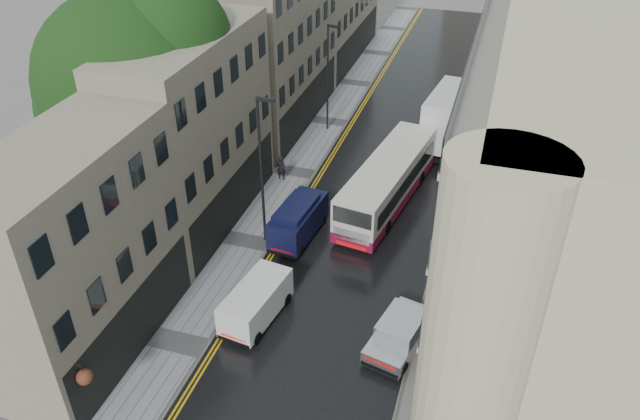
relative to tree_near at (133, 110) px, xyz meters
The scene contains 15 objects.
road 16.14m from the tree_near, 30.96° to the left, with size 9.00×85.00×0.02m, color black.
left_sidewalk 12.16m from the tree_near, 48.44° to the left, with size 2.70×85.00×0.12m, color gray.
right_sidewalk 20.59m from the tree_near, 22.73° to the left, with size 1.80×85.00×0.12m, color slate.
old_shop_row 10.50m from the tree_near, 73.04° to the left, with size 4.50×56.00×12.00m, color gray, non-canonical shape.
modern_block 23.58m from the tree_near, 14.74° to the left, with size 8.00×40.00×14.00m, color #BBB28B, non-canonical shape.
tree_near is the anchor object (origin of this frame).
tree_far 13.02m from the tree_near, 88.68° to the left, with size 9.24×9.24×12.46m, color black, non-canonical shape.
cream_bus 13.15m from the tree_near, 12.65° to the left, with size 2.54×11.16×3.04m, color silver, non-canonical shape.
white_lorry 20.06m from the tree_near, 41.66° to the left, with size 2.49×8.31×4.36m, color white, non-canonical shape.
silver_hatchback 18.01m from the tree_near, 26.03° to the right, with size 1.86×4.26×1.60m, color #BCBCC1, non-canonical shape.
white_van 12.91m from the tree_near, 42.67° to the right, with size 1.81×4.23×1.92m, color white, non-canonical shape.
navy_van 10.05m from the tree_near, ahead, with size 1.84×4.61×2.35m, color #0E1134, non-canonical shape.
pedestrian 10.61m from the tree_near, 45.90° to the left, with size 0.61×0.40×1.68m, color black.
lamp_post_near 7.94m from the tree_near, ahead, with size 0.97×0.22×8.65m, color black, non-canonical shape.
lamp_post_far 16.27m from the tree_near, 64.76° to the left, with size 0.89×0.20×7.95m, color black, non-canonical shape.
Camera 1 is at (6.46, -6.98, 21.05)m, focal length 35.00 mm.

